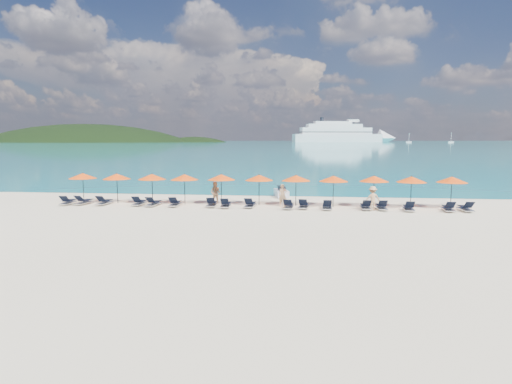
# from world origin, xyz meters

# --- Properties ---
(ground) EXTENTS (1400.00, 1400.00, 0.00)m
(ground) POSITION_xyz_m (0.00, 0.00, 0.00)
(ground) COLOR beige
(sea) EXTENTS (1600.00, 1300.00, 0.01)m
(sea) POSITION_xyz_m (0.00, 660.00, 0.01)
(sea) COLOR #1FA9B2
(sea) RESTS_ON ground
(headland_main) EXTENTS (374.00, 242.00, 126.50)m
(headland_main) POSITION_xyz_m (-300.00, 540.00, -38.00)
(headland_main) COLOR black
(headland_main) RESTS_ON ground
(headland_small) EXTENTS (162.00, 126.00, 85.50)m
(headland_small) POSITION_xyz_m (-150.00, 560.00, -35.00)
(headland_small) COLOR black
(headland_small) RESTS_ON ground
(cruise_ship) EXTENTS (149.87, 56.53, 41.31)m
(cruise_ship) POSITION_xyz_m (61.29, 590.09, 10.75)
(cruise_ship) COLOR silver
(cruise_ship) RESTS_ON ground
(sailboat_near) EXTENTS (6.39, 2.13, 11.72)m
(sailboat_near) POSITION_xyz_m (129.05, 513.80, 1.20)
(sailboat_near) COLOR silver
(sailboat_near) RESTS_ON ground
(sailboat_far) EXTENTS (6.39, 2.13, 11.72)m
(sailboat_far) POSITION_xyz_m (177.29, 511.61, 1.20)
(sailboat_far) COLOR silver
(sailboat_far) RESTS_ON ground
(jetski) EXTENTS (1.43, 2.60, 0.88)m
(jetski) POSITION_xyz_m (1.39, 9.53, 0.36)
(jetski) COLOR silver
(jetski) RESTS_ON ground
(beachgoer_a) EXTENTS (0.67, 0.53, 1.61)m
(beachgoer_a) POSITION_xyz_m (1.75, 4.42, 0.81)
(beachgoer_a) COLOR tan
(beachgoer_a) RESTS_ON ground
(beachgoer_b) EXTENTS (0.87, 0.59, 1.66)m
(beachgoer_b) POSITION_xyz_m (-3.25, 5.08, 0.83)
(beachgoer_b) COLOR tan
(beachgoer_b) RESTS_ON ground
(beachgoer_c) EXTENTS (1.13, 0.65, 1.65)m
(beachgoer_c) POSITION_xyz_m (7.87, 3.46, 0.82)
(beachgoer_c) COLOR tan
(beachgoer_c) RESTS_ON ground
(umbrella_0) EXTENTS (2.10, 2.10, 2.28)m
(umbrella_0) POSITION_xyz_m (-13.47, 4.87, 2.02)
(umbrella_0) COLOR black
(umbrella_0) RESTS_ON ground
(umbrella_1) EXTENTS (2.10, 2.10, 2.28)m
(umbrella_1) POSITION_xyz_m (-10.69, 4.70, 2.02)
(umbrella_1) COLOR black
(umbrella_1) RESTS_ON ground
(umbrella_2) EXTENTS (2.10, 2.10, 2.28)m
(umbrella_2) POSITION_xyz_m (-7.96, 4.70, 2.02)
(umbrella_2) COLOR black
(umbrella_2) RESTS_ON ground
(umbrella_3) EXTENTS (2.10, 2.10, 2.28)m
(umbrella_3) POSITION_xyz_m (-5.48, 4.68, 2.02)
(umbrella_3) COLOR black
(umbrella_3) RESTS_ON ground
(umbrella_4) EXTENTS (2.10, 2.10, 2.28)m
(umbrella_4) POSITION_xyz_m (-2.79, 4.95, 2.02)
(umbrella_4) COLOR black
(umbrella_4) RESTS_ON ground
(umbrella_5) EXTENTS (2.10, 2.10, 2.28)m
(umbrella_5) POSITION_xyz_m (0.01, 4.88, 2.02)
(umbrella_5) COLOR black
(umbrella_5) RESTS_ON ground
(umbrella_6) EXTENTS (2.10, 2.10, 2.28)m
(umbrella_6) POSITION_xyz_m (2.68, 4.87, 2.02)
(umbrella_6) COLOR black
(umbrella_6) RESTS_ON ground
(umbrella_7) EXTENTS (2.10, 2.10, 2.28)m
(umbrella_7) POSITION_xyz_m (5.32, 4.68, 2.02)
(umbrella_7) COLOR black
(umbrella_7) RESTS_ON ground
(umbrella_8) EXTENTS (2.10, 2.10, 2.28)m
(umbrella_8) POSITION_xyz_m (8.17, 4.95, 2.02)
(umbrella_8) COLOR black
(umbrella_8) RESTS_ON ground
(umbrella_9) EXTENTS (2.10, 2.10, 2.28)m
(umbrella_9) POSITION_xyz_m (10.67, 4.72, 2.02)
(umbrella_9) COLOR black
(umbrella_9) RESTS_ON ground
(umbrella_10) EXTENTS (2.10, 2.10, 2.28)m
(umbrella_10) POSITION_xyz_m (13.40, 4.88, 2.02)
(umbrella_10) COLOR black
(umbrella_10) RESTS_ON ground
(lounger_0) EXTENTS (0.79, 1.76, 0.66)m
(lounger_0) POSITION_xyz_m (-13.97, 3.47, 0.24)
(lounger_0) COLOR silver
(lounger_0) RESTS_ON ground
(lounger_1) EXTENTS (0.78, 1.75, 0.66)m
(lounger_1) POSITION_xyz_m (-12.86, 3.70, 0.24)
(lounger_1) COLOR silver
(lounger_1) RESTS_ON ground
(lounger_2) EXTENTS (0.67, 1.72, 0.66)m
(lounger_2) POSITION_xyz_m (-11.28, 3.70, 0.24)
(lounger_2) COLOR silver
(lounger_2) RESTS_ON ground
(lounger_3) EXTENTS (0.62, 1.70, 0.66)m
(lounger_3) POSITION_xyz_m (-8.62, 3.73, 0.24)
(lounger_3) COLOR silver
(lounger_3) RESTS_ON ground
(lounger_4) EXTENTS (0.78, 1.75, 0.66)m
(lounger_4) POSITION_xyz_m (-7.48, 3.54, 0.24)
(lounger_4) COLOR silver
(lounger_4) RESTS_ON ground
(lounger_5) EXTENTS (0.70, 1.73, 0.66)m
(lounger_5) POSITION_xyz_m (-5.91, 3.64, 0.24)
(lounger_5) COLOR silver
(lounger_5) RESTS_ON ground
(lounger_6) EXTENTS (0.73, 1.74, 0.66)m
(lounger_6) POSITION_xyz_m (-3.25, 3.72, 0.24)
(lounger_6) COLOR silver
(lounger_6) RESTS_ON ground
(lounger_7) EXTENTS (0.73, 1.74, 0.66)m
(lounger_7) POSITION_xyz_m (-2.20, 3.44, 0.24)
(lounger_7) COLOR silver
(lounger_7) RESTS_ON ground
(lounger_8) EXTENTS (0.75, 1.74, 0.66)m
(lounger_8) POSITION_xyz_m (-0.50, 3.71, 0.24)
(lounger_8) COLOR silver
(lounger_8) RESTS_ON ground
(lounger_9) EXTENTS (0.74, 1.74, 0.66)m
(lounger_9) POSITION_xyz_m (2.20, 3.44, 0.24)
(lounger_9) COLOR silver
(lounger_9) RESTS_ON ground
(lounger_10) EXTENTS (0.78, 1.75, 0.66)m
(lounger_10) POSITION_xyz_m (3.25, 3.68, 0.24)
(lounger_10) COLOR silver
(lounger_10) RESTS_ON ground
(lounger_11) EXTENTS (0.66, 1.71, 0.66)m
(lounger_11) POSITION_xyz_m (4.85, 3.44, 0.24)
(lounger_11) COLOR silver
(lounger_11) RESTS_ON ground
(lounger_12) EXTENTS (0.63, 1.70, 0.66)m
(lounger_12) POSITION_xyz_m (7.46, 3.70, 0.24)
(lounger_12) COLOR silver
(lounger_12) RESTS_ON ground
(lounger_13) EXTENTS (0.66, 1.71, 0.66)m
(lounger_13) POSITION_xyz_m (8.53, 3.73, 0.24)
(lounger_13) COLOR silver
(lounger_13) RESTS_ON ground
(lounger_14) EXTENTS (0.75, 1.74, 0.66)m
(lounger_14) POSITION_xyz_m (10.25, 3.46, 0.24)
(lounger_14) COLOR silver
(lounger_14) RESTS_ON ground
(lounger_15) EXTENTS (0.79, 1.75, 0.66)m
(lounger_15) POSITION_xyz_m (12.84, 3.56, 0.24)
(lounger_15) COLOR silver
(lounger_15) RESTS_ON ground
(lounger_16) EXTENTS (0.65, 1.71, 0.66)m
(lounger_16) POSITION_xyz_m (13.99, 3.71, 0.24)
(lounger_16) COLOR silver
(lounger_16) RESTS_ON ground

